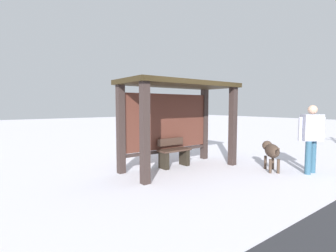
{
  "coord_description": "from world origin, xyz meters",
  "views": [
    {
      "loc": [
        -4.27,
        -5.05,
        1.65
      ],
      "look_at": [
        -0.28,
        0.16,
        1.13
      ],
      "focal_mm": 27.29,
      "sensor_mm": 36.0,
      "label": 1
    }
  ],
  "objects_px": {
    "bus_shelter": "(176,106)",
    "person_walking": "(312,134)",
    "bench_left_inside": "(174,154)",
    "dog": "(271,151)"
  },
  "relations": [
    {
      "from": "person_walking",
      "to": "dog",
      "type": "distance_m",
      "value": 1.01
    },
    {
      "from": "bench_left_inside",
      "to": "person_walking",
      "type": "relative_size",
      "value": 0.55
    },
    {
      "from": "bus_shelter",
      "to": "person_walking",
      "type": "distance_m",
      "value": 3.38
    },
    {
      "from": "bus_shelter",
      "to": "bench_left_inside",
      "type": "bearing_deg",
      "value": 90.0
    },
    {
      "from": "bench_left_inside",
      "to": "bus_shelter",
      "type": "bearing_deg",
      "value": -90.0
    },
    {
      "from": "bench_left_inside",
      "to": "dog",
      "type": "bearing_deg",
      "value": -46.27
    },
    {
      "from": "dog",
      "to": "person_walking",
      "type": "bearing_deg",
      "value": -56.92
    },
    {
      "from": "bench_left_inside",
      "to": "dog",
      "type": "xyz_separation_m",
      "value": [
        1.73,
        -1.81,
        0.16
      ]
    },
    {
      "from": "bench_left_inside",
      "to": "dog",
      "type": "height_order",
      "value": "bench_left_inside"
    },
    {
      "from": "bus_shelter",
      "to": "person_walking",
      "type": "height_order",
      "value": "bus_shelter"
    }
  ]
}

